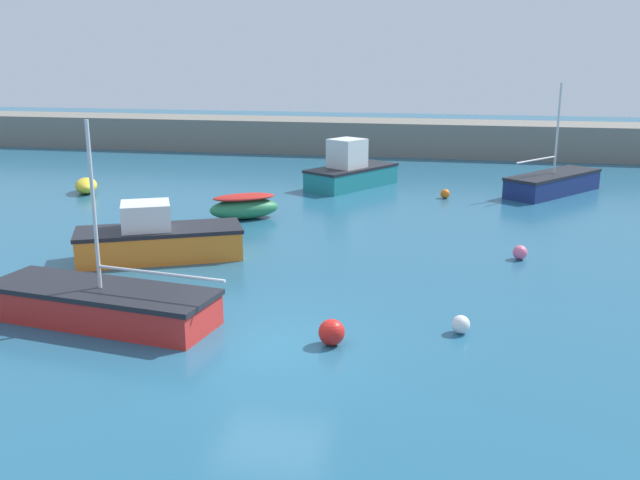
{
  "coord_description": "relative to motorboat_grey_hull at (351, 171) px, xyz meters",
  "views": [
    {
      "loc": [
        3.87,
        -13.97,
        6.22
      ],
      "look_at": [
        -0.35,
        7.27,
        0.45
      ],
      "focal_mm": 40.0,
      "sensor_mm": 36.0,
      "label": 1
    }
  ],
  "objects": [
    {
      "name": "sailboat_twin_hulled",
      "position": [
        9.14,
        0.24,
        -0.27
      ],
      "size": [
        4.64,
        5.35,
        4.88
      ],
      "rotation": [
        0.0,
        0.0,
        0.92
      ],
      "color": "navy",
      "rests_on": "ground_plane"
    },
    {
      "name": "mooring_buoy_orange",
      "position": [
        4.44,
        -1.77,
        -0.55
      ],
      "size": [
        0.4,
        0.4,
        0.4
      ],
      "primitive_type": "sphere",
      "color": "orange",
      "rests_on": "ground_plane"
    },
    {
      "name": "sailboat_short_mast",
      "position": [
        -3.1,
        -18.13,
        -0.32
      ],
      "size": [
        6.15,
        2.59,
        4.75
      ],
      "rotation": [
        0.0,
        0.0,
        2.99
      ],
      "color": "red",
      "rests_on": "ground_plane"
    },
    {
      "name": "mooring_buoy_white",
      "position": [
        5.23,
        -17.22,
        -0.54
      ],
      "size": [
        0.42,
        0.42,
        0.42
      ],
      "primitive_type": "sphere",
      "color": "white",
      "rests_on": "ground_plane"
    },
    {
      "name": "rowboat_with_red_cover",
      "position": [
        -2.97,
        -7.21,
        -0.27
      ],
      "size": [
        2.89,
        2.41,
        0.96
      ],
      "rotation": [
        0.0,
        0.0,
        3.7
      ],
      "color": "#287A4C",
      "rests_on": "ground_plane"
    },
    {
      "name": "ground_plane",
      "position": [
        1.17,
        -18.69,
        -0.85
      ],
      "size": [
        120.0,
        120.0,
        0.2
      ],
      "primitive_type": "cube",
      "color": "#235B7A"
    },
    {
      "name": "mooring_buoy_pink",
      "position": [
        6.97,
        -10.83,
        -0.53
      ],
      "size": [
        0.44,
        0.44,
        0.44
      ],
      "primitive_type": "sphere",
      "color": "#EA668C",
      "rests_on": "ground_plane"
    },
    {
      "name": "dinghy_near_pier",
      "position": [
        -11.48,
        -3.69,
        -0.42
      ],
      "size": [
        1.67,
        2.06,
        0.67
      ],
      "rotation": [
        0.0,
        0.0,
        2.03
      ],
      "color": "yellow",
      "rests_on": "ground_plane"
    },
    {
      "name": "motorboat_grey_hull",
      "position": [
        0.0,
        0.0,
        0.0
      ],
      "size": [
        4.11,
        5.04,
        2.29
      ],
      "rotation": [
        0.0,
        0.0,
        1.02
      ],
      "color": "teal",
      "rests_on": "ground_plane"
    },
    {
      "name": "harbor_breakwater",
      "position": [
        1.17,
        11.89,
        0.25
      ],
      "size": [
        64.1,
        3.9,
        2.01
      ],
      "primitive_type": "cube",
      "color": "slate",
      "rests_on": "ground_plane"
    },
    {
      "name": "mooring_buoy_red",
      "position": [
        2.47,
        -18.44,
        -0.46
      ],
      "size": [
        0.58,
        0.58,
        0.58
      ],
      "primitive_type": "sphere",
      "color": "red",
      "rests_on": "ground_plane"
    },
    {
      "name": "motorboat_with_cabin",
      "position": [
        -3.98,
        -12.93,
        -0.12
      ],
      "size": [
        5.29,
        3.74,
        1.78
      ],
      "rotation": [
        0.0,
        0.0,
        0.43
      ],
      "color": "orange",
      "rests_on": "ground_plane"
    }
  ]
}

